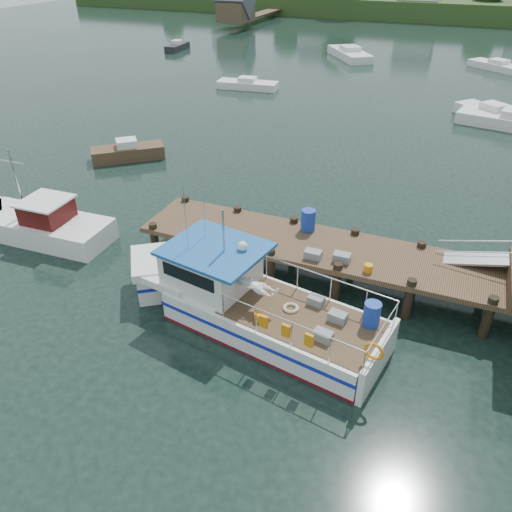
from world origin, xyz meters
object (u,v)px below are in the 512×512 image
at_px(work_boat, 35,223).
at_px(moored_rowboat, 128,152).
at_px(moored_d, 350,54).
at_px(moored_b, 492,114).
at_px(moored_a, 248,84).
at_px(dock, 484,256).
at_px(moored_e, 177,47).
at_px(moored_far, 498,66).
at_px(lobster_boat, 242,300).

bearing_deg(work_boat, moored_rowboat, 97.74).
bearing_deg(moored_d, moored_b, -55.56).
bearing_deg(moored_a, moored_rowboat, -76.52).
relative_size(dock, moored_b, 3.06).
bearing_deg(moored_rowboat, moored_e, 105.12).
distance_m(moored_rowboat, moored_a, 17.94).
distance_m(work_boat, moored_far, 47.23).
bearing_deg(moored_a, lobster_boat, -53.58).
bearing_deg(moored_rowboat, moored_far, 49.39).
bearing_deg(moored_a, moored_far, 52.37).
relative_size(moored_rowboat, moored_b, 0.75).
xyz_separation_m(work_boat, moored_d, (3.45, 43.51, -0.15)).
relative_size(dock, moored_d, 2.20).
height_order(work_boat, moored_b, work_boat).
relative_size(moored_a, moored_d, 0.71).
xyz_separation_m(moored_b, moored_d, (-14.73, 18.00, 0.02)).
bearing_deg(moored_d, moored_far, -5.09).
xyz_separation_m(lobster_boat, moored_rowboat, (-12.27, 10.98, -0.43)).
bearing_deg(moored_b, dock, -85.27).
bearing_deg(lobster_boat, work_boat, -179.55).
height_order(moored_rowboat, moored_a, moored_rowboat).
bearing_deg(moored_a, work_boat, -73.17).
xyz_separation_m(moored_b, moored_e, (-34.47, 14.70, -0.04)).
relative_size(work_boat, moored_d, 0.99).
height_order(moored_b, moored_e, moored_b).
height_order(dock, moored_rowboat, dock).
bearing_deg(work_boat, moored_d, 83.26).
relative_size(dock, lobster_boat, 1.66).
xyz_separation_m(moored_a, moored_b, (19.83, -1.59, 0.10)).
bearing_deg(moored_rowboat, work_boat, -90.24).
bearing_deg(dock, moored_d, 108.98).
bearing_deg(dock, moored_b, 89.11).
xyz_separation_m(work_boat, moored_rowboat, (-1.61, 9.17, -0.17)).
xyz_separation_m(moored_far, moored_a, (-20.17, -16.35, -0.02)).
xyz_separation_m(moored_rowboat, moored_far, (20.14, 34.28, -0.08)).
distance_m(moored_a, moored_e, 19.65).
distance_m(dock, moored_e, 51.43).
relative_size(moored_rowboat, moored_far, 0.69).
xyz_separation_m(dock, moored_rowboat, (-19.42, 7.41, -1.79)).
height_order(dock, moored_far, dock).
bearing_deg(moored_rowboat, moored_a, 79.94).
bearing_deg(moored_d, dock, -75.87).
distance_m(moored_d, moored_e, 20.01).
relative_size(lobster_boat, moored_e, 2.41).
bearing_deg(moored_a, moored_d, 86.09).
relative_size(moored_a, moored_b, 0.99).
relative_size(moored_a, moored_e, 1.30).
bearing_deg(moored_b, lobster_boat, -99.77).
relative_size(moored_rowboat, moored_d, 0.54).
height_order(dock, moored_d, dock).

